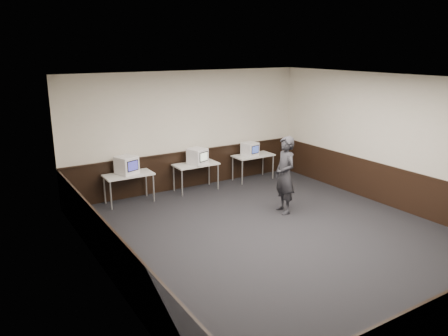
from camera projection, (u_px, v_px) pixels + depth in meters
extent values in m
plane|color=black|center=(279.00, 237.00, 9.04)|extent=(8.00, 8.00, 0.00)
plane|color=white|center=(284.00, 80.00, 8.18)|extent=(8.00, 8.00, 0.00)
plane|color=beige|center=(188.00, 130.00, 11.89)|extent=(7.00, 0.00, 7.00)
plane|color=beige|center=(107.00, 192.00, 6.84)|extent=(0.00, 8.00, 8.00)
plane|color=beige|center=(396.00, 142.00, 10.39)|extent=(0.00, 8.00, 8.00)
cube|color=black|center=(190.00, 169.00, 12.17)|extent=(6.98, 0.04, 1.00)
cube|color=black|center=(113.00, 255.00, 7.14)|extent=(0.04, 7.98, 1.00)
cube|color=black|center=(391.00, 186.00, 10.67)|extent=(0.04, 7.98, 1.00)
cube|color=black|center=(190.00, 151.00, 12.01)|extent=(6.98, 0.06, 0.04)
cube|color=silver|center=(128.00, 175.00, 10.83)|extent=(1.20, 0.60, 0.04)
cylinder|color=#999999|center=(111.00, 196.00, 10.45)|extent=(0.04, 0.04, 0.71)
cylinder|color=#999999|center=(154.00, 188.00, 11.01)|extent=(0.04, 0.04, 0.71)
cylinder|color=#999999|center=(105.00, 190.00, 10.86)|extent=(0.04, 0.04, 0.71)
cylinder|color=#999999|center=(146.00, 183.00, 11.41)|extent=(0.04, 0.04, 0.71)
cube|color=silver|center=(196.00, 164.00, 11.79)|extent=(1.20, 0.60, 0.04)
cylinder|color=#999999|center=(182.00, 183.00, 11.41)|extent=(0.04, 0.04, 0.71)
cylinder|color=#999999|center=(218.00, 177.00, 11.97)|extent=(0.04, 0.04, 0.71)
cylinder|color=#999999|center=(174.00, 178.00, 11.82)|extent=(0.04, 0.04, 0.71)
cylinder|color=#999999|center=(209.00, 172.00, 12.38)|extent=(0.04, 0.04, 0.71)
cube|color=silver|center=(253.00, 155.00, 12.76)|extent=(1.20, 0.60, 0.04)
cylinder|color=#999999|center=(242.00, 173.00, 12.37)|extent=(0.04, 0.04, 0.71)
cylinder|color=#999999|center=(273.00, 167.00, 12.93)|extent=(0.04, 0.04, 0.71)
cylinder|color=#999999|center=(233.00, 169.00, 12.78)|extent=(0.04, 0.04, 0.71)
cylinder|color=#999999|center=(263.00, 163.00, 13.34)|extent=(0.04, 0.04, 0.71)
cube|color=white|center=(127.00, 165.00, 10.79)|extent=(0.58, 0.59, 0.45)
cube|color=black|center=(133.00, 166.00, 10.64)|extent=(0.32, 0.13, 0.27)
cube|color=#3836A1|center=(133.00, 166.00, 10.63)|extent=(0.28, 0.10, 0.22)
cube|color=white|center=(197.00, 156.00, 11.70)|extent=(0.55, 0.56, 0.43)
cube|color=black|center=(204.00, 157.00, 11.56)|extent=(0.31, 0.12, 0.26)
cube|color=silver|center=(204.00, 157.00, 11.55)|extent=(0.26, 0.10, 0.21)
cube|color=white|center=(250.00, 149.00, 12.61)|extent=(0.47, 0.48, 0.39)
cube|color=black|center=(255.00, 150.00, 12.46)|extent=(0.29, 0.08, 0.23)
cube|color=#35499D|center=(255.00, 150.00, 12.45)|extent=(0.25, 0.06, 0.19)
imported|color=#242429|center=(285.00, 175.00, 10.16)|extent=(0.55, 0.74, 1.83)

